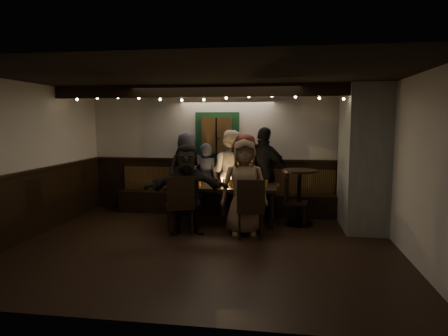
% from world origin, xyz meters
% --- Properties ---
extents(room, '(6.02, 5.01, 2.62)m').
position_xyz_m(room, '(1.07, 1.42, 1.07)').
color(room, black).
rests_on(room, ground).
extents(dining_table, '(2.07, 0.89, 0.90)m').
position_xyz_m(dining_table, '(0.07, 1.40, 0.68)').
color(dining_table, black).
rests_on(dining_table, ground).
extents(chair_near_left, '(0.60, 0.60, 1.04)m').
position_xyz_m(chair_near_left, '(-0.53, 0.52, 0.58)').
color(chair_near_left, black).
rests_on(chair_near_left, ground).
extents(chair_near_right, '(0.50, 0.50, 1.01)m').
position_xyz_m(chair_near_right, '(0.69, 0.46, 0.57)').
color(chair_near_right, black).
rests_on(chair_near_right, ground).
extents(chair_end, '(0.47, 0.47, 0.92)m').
position_xyz_m(chair_end, '(1.38, 1.49, 0.52)').
color(chair_end, black).
rests_on(chair_end, ground).
extents(high_top, '(0.66, 0.66, 1.05)m').
position_xyz_m(high_top, '(1.52, 1.52, 0.66)').
color(high_top, black).
rests_on(high_top, ground).
extents(person_a, '(0.89, 0.63, 1.72)m').
position_xyz_m(person_a, '(-0.80, 2.15, 0.86)').
color(person_a, '#21202B').
rests_on(person_a, ground).
extents(person_b, '(0.61, 0.46, 1.51)m').
position_xyz_m(person_b, '(-0.39, 2.06, 0.75)').
color(person_b, '#272A36').
rests_on(person_b, ground).
extents(person_c, '(1.00, 0.86, 1.78)m').
position_xyz_m(person_c, '(0.12, 2.11, 0.89)').
color(person_c, beige).
rests_on(person_c, ground).
extents(person_d, '(1.24, 0.97, 1.69)m').
position_xyz_m(person_d, '(0.43, 2.09, 0.85)').
color(person_d, '#3B1612').
rests_on(person_d, ground).
extents(person_e, '(1.17, 0.85, 1.84)m').
position_xyz_m(person_e, '(0.83, 2.11, 0.92)').
color(person_e, black).
rests_on(person_e, ground).
extents(person_f, '(1.53, 0.80, 1.58)m').
position_xyz_m(person_f, '(-0.44, 0.62, 0.79)').
color(person_f, black).
rests_on(person_f, ground).
extents(person_g, '(0.89, 0.66, 1.66)m').
position_xyz_m(person_g, '(0.55, 0.71, 0.83)').
color(person_g, '#856749').
rests_on(person_g, ground).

